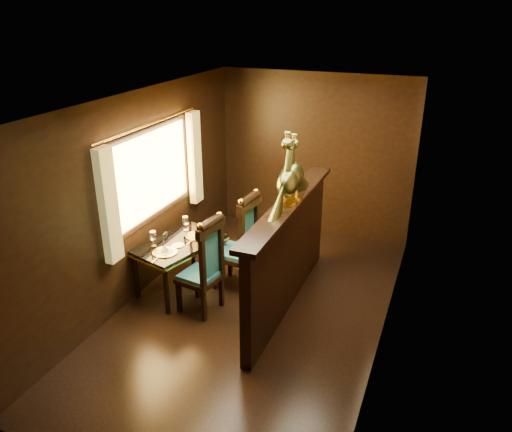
% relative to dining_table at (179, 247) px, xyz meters
% --- Properties ---
extents(ground, '(5.00, 5.00, 0.00)m').
position_rel_dining_table_xyz_m(ground, '(1.05, -0.13, -0.60)').
color(ground, black).
rests_on(ground, ground).
extents(room_shell, '(3.04, 5.04, 2.52)m').
position_rel_dining_table_xyz_m(room_shell, '(0.97, -0.12, 0.98)').
color(room_shell, black).
rests_on(room_shell, ground).
extents(partition, '(0.26, 2.70, 1.36)m').
position_rel_dining_table_xyz_m(partition, '(1.37, 0.17, 0.11)').
color(partition, black).
rests_on(partition, ground).
extents(dining_table, '(0.97, 1.27, 0.87)m').
position_rel_dining_table_xyz_m(dining_table, '(0.00, 0.00, 0.00)').
color(dining_table, black).
rests_on(dining_table, ground).
extents(chair_left, '(0.51, 0.53, 1.25)m').
position_rel_dining_table_xyz_m(chair_left, '(0.56, -0.34, 0.05)').
color(chair_left, black).
rests_on(chair_left, ground).
extents(chair_right, '(0.51, 0.54, 1.32)m').
position_rel_dining_table_xyz_m(chair_right, '(0.74, 0.32, 0.09)').
color(chair_right, black).
rests_on(chair_right, ground).
extents(peacock_left, '(0.24, 0.63, 0.75)m').
position_rel_dining_table_xyz_m(peacock_left, '(1.38, 0.08, 1.14)').
color(peacock_left, '#194C2A').
rests_on(peacock_left, partition).
extents(peacock_right, '(0.26, 0.69, 0.83)m').
position_rel_dining_table_xyz_m(peacock_right, '(1.38, 0.23, 1.17)').
color(peacock_right, '#194C2A').
rests_on(peacock_right, partition).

